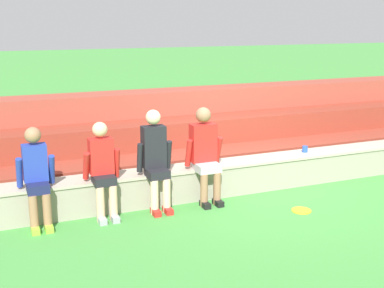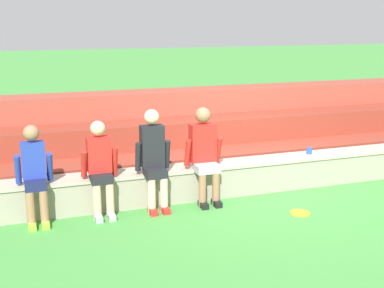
% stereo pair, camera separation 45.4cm
% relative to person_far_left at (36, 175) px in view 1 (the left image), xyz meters
% --- Properties ---
extents(ground_plane, '(80.00, 80.00, 0.00)m').
position_rel_person_far_left_xyz_m(ground_plane, '(3.45, 0.01, -0.70)').
color(ground_plane, '#428E3D').
extents(stone_seating_wall, '(7.96, 0.48, 0.50)m').
position_rel_person_far_left_xyz_m(stone_seating_wall, '(3.45, 0.24, -0.43)').
color(stone_seating_wall, gray).
rests_on(stone_seating_wall, ground).
extents(brick_bleachers, '(11.46, 2.15, 1.33)m').
position_rel_person_far_left_xyz_m(brick_bleachers, '(3.45, 2.10, -0.18)').
color(brick_bleachers, maroon).
rests_on(brick_bleachers, ground).
extents(person_far_left, '(0.49, 0.52, 1.32)m').
position_rel_person_far_left_xyz_m(person_far_left, '(0.00, 0.00, 0.00)').
color(person_far_left, '#996B4C').
rests_on(person_far_left, ground).
extents(person_left_of_center, '(0.50, 0.50, 1.32)m').
position_rel_person_far_left_xyz_m(person_left_of_center, '(0.86, -0.02, 0.00)').
color(person_left_of_center, '#DBAD89').
rests_on(person_left_of_center, ground).
extents(person_center, '(0.51, 0.52, 1.43)m').
position_rel_person_far_left_xyz_m(person_center, '(1.62, -0.00, 0.06)').
color(person_center, beige).
rests_on(person_center, ground).
extents(person_right_of_center, '(0.56, 0.54, 1.41)m').
position_rel_person_far_left_xyz_m(person_right_of_center, '(2.40, 0.01, 0.06)').
color(person_right_of_center, '#996B4C').
rests_on(person_right_of_center, ground).
extents(plastic_cup_right_end, '(0.09, 0.09, 0.11)m').
position_rel_person_far_left_xyz_m(plastic_cup_right_end, '(4.34, 0.28, -0.15)').
color(plastic_cup_right_end, blue).
rests_on(plastic_cup_right_end, stone_seating_wall).
extents(frisbee, '(0.28, 0.28, 0.02)m').
position_rel_person_far_left_xyz_m(frisbee, '(3.49, -0.90, -0.69)').
color(frisbee, yellow).
rests_on(frisbee, ground).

